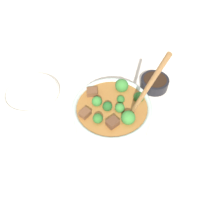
% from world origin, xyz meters
% --- Properties ---
extents(ground_plane, '(4.00, 4.00, 0.00)m').
position_xyz_m(ground_plane, '(0.00, 0.00, 0.00)').
color(ground_plane, silver).
extents(stew_bowl, '(0.24, 0.24, 0.31)m').
position_xyz_m(stew_bowl, '(0.00, 0.00, 0.05)').
color(stew_bowl, '#B2C6BC').
rests_on(stew_bowl, ground_plane).
extents(condiment_bowl, '(0.10, 0.10, 0.04)m').
position_xyz_m(condiment_bowl, '(-0.01, 0.23, 0.02)').
color(condiment_bowl, black).
rests_on(condiment_bowl, ground_plane).
extents(empty_plate, '(0.20, 0.20, 0.02)m').
position_xyz_m(empty_plate, '(-0.29, -0.13, 0.01)').
color(empty_plate, silver).
rests_on(empty_plate, ground_plane).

